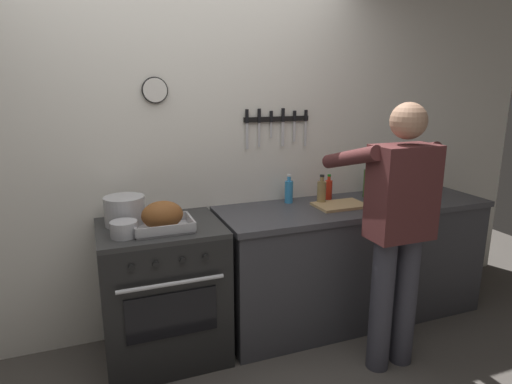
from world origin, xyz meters
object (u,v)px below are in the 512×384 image
Objects in this scene: cutting_board at (340,205)px; bottle_olive_oil at (368,182)px; stove at (163,292)px; roasting_pan at (162,217)px; saucepan at (124,229)px; bottle_vinegar at (321,192)px; person_cook at (398,222)px; bottle_hot_sauce at (329,189)px; stock_pot at (125,211)px; bottle_dish_soap at (289,191)px.

bottle_olive_oil is (0.34, 0.16, 0.11)m from cutting_board.
stove is 3.27× the size of bottle_olive_oil.
bottle_olive_oil is at bearing 25.14° from cutting_board.
saucepan is at bearing -171.51° from roasting_pan.
roasting_pan is 1.19m from bottle_vinegar.
person_cook is 8.65× the size of bottle_hot_sauce.
saucepan is at bearing 84.16° from person_cook.
person_cook reaches higher than bottle_vinegar.
stove is 0.54m from roasting_pan.
stock_pot is 0.23m from saucepan.
bottle_hot_sauce is (0.33, -0.02, -0.01)m from bottle_dish_soap.
bottle_hot_sauce is (0.03, 0.21, 0.07)m from cutting_board.
roasting_pan is at bearing -86.34° from stove.
person_cook is at bearing -16.96° from saucepan.
saucepan is 0.57× the size of bottle_olive_oil.
bottle_dish_soap is at bearing 5.07° from stock_pot.
bottle_dish_soap is (1.17, 0.10, -0.00)m from stock_pot.
roasting_pan is 1.02m from bottle_dish_soap.
bottle_dish_soap is at bearing 11.61° from stove.
saucepan reaches higher than stove.
saucepan is (-1.54, 0.47, -0.01)m from person_cook.
roasting_pan is 0.28m from stock_pot.
person_cook is at bearing -85.67° from cutting_board.
stove is at bearing -168.39° from bottle_dish_soap.
person_cook is 0.70m from bottle_vinegar.
saucepan is (-0.22, -0.13, 0.50)m from stove.
bottle_olive_oil reaches higher than bottle_dish_soap.
roasting_pan is 1.65× the size of bottle_dish_soap.
stock_pot is 1.18m from bottle_dish_soap.
saucepan is (-0.03, -0.23, -0.04)m from stock_pot.
bottle_vinegar reaches higher than bottle_dish_soap.
bottle_hot_sauce reaches higher than stove.
stove is 2.56× the size of roasting_pan.
roasting_pan is at bearing 8.49° from saucepan.
roasting_pan is at bearing -44.04° from stock_pot.
stock_pot is at bearing 83.48° from saucepan.
roasting_pan is (-1.32, 0.50, 0.03)m from person_cook.
stove is 5.75× the size of saucepan.
person_cook is 0.58m from cutting_board.
roasting_pan is at bearing 80.15° from person_cook.
cutting_board is at bearing -4.75° from stock_pot.
person_cook is 7.78× the size of bottle_dish_soap.
saucepan is (-0.23, -0.03, -0.04)m from roasting_pan.
roasting_pan is 0.98× the size of cutting_board.
bottle_hot_sauce is (1.30, 0.18, 0.53)m from stove.
bottle_dish_soap is 0.33m from bottle_hot_sauce.
bottle_vinegar is at bearing 3.96° from stove.
saucepan is 1.25m from bottle_dish_soap.
bottle_dish_soap is at bearing 15.48° from saucepan.
roasting_pan is 1.28× the size of bottle_olive_oil.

